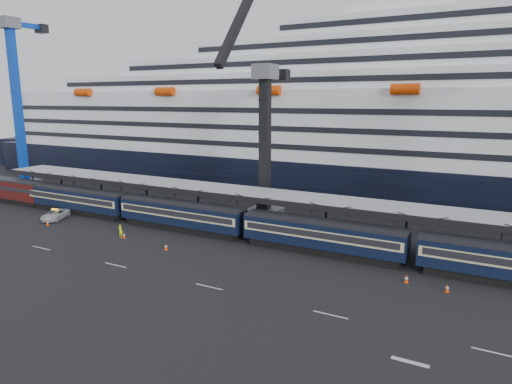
% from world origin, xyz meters
% --- Properties ---
extents(ground, '(260.00, 260.00, 0.00)m').
position_xyz_m(ground, '(0.00, 0.00, 0.00)').
color(ground, black).
rests_on(ground, ground).
extents(lane_markings, '(111.00, 4.27, 0.02)m').
position_xyz_m(lane_markings, '(8.15, -5.23, 0.01)').
color(lane_markings, beige).
rests_on(lane_markings, ground).
extents(train, '(133.05, 3.00, 4.05)m').
position_xyz_m(train, '(-4.65, 10.00, 2.20)').
color(train, black).
rests_on(train, ground).
extents(canopy, '(130.00, 6.25, 5.53)m').
position_xyz_m(canopy, '(0.00, 14.00, 5.25)').
color(canopy, gray).
rests_on(canopy, ground).
extents(cruise_ship, '(214.09, 28.84, 34.00)m').
position_xyz_m(cruise_ship, '(-1.08, 45.99, 12.34)').
color(cruise_ship, black).
rests_on(cruise_ship, ground).
extents(crane_blue, '(4.50, 19.91, 52.01)m').
position_xyz_m(crane_blue, '(-72.00, 17.55, 18.23)').
color(crane_blue, '#515359').
rests_on(crane_blue, ground).
extents(crane_dark_near, '(4.50, 17.75, 35.08)m').
position_xyz_m(crane_dark_near, '(-20.00, 18.59, 11.93)').
color(crane_dark_near, '#515359').
rests_on(crane_dark_near, ground).
extents(pickup_truck, '(4.29, 5.74, 1.45)m').
position_xyz_m(pickup_truck, '(-47.85, 5.73, 0.72)').
color(pickup_truck, '#B6B9BE').
rests_on(pickup_truck, ground).
extents(worker, '(0.63, 0.43, 1.68)m').
position_xyz_m(worker, '(-32.77, 3.62, 0.84)').
color(worker, '#C9E50C').
rests_on(worker, ground).
extents(traffic_cone_a, '(0.38, 0.38, 0.76)m').
position_xyz_m(traffic_cone_a, '(-46.07, 3.04, 0.38)').
color(traffic_cone_a, '#D73D06').
rests_on(traffic_cone_a, ground).
extents(traffic_cone_b, '(0.37, 0.37, 0.74)m').
position_xyz_m(traffic_cone_b, '(-32.27, 3.68, 0.37)').
color(traffic_cone_b, '#D73D06').
rests_on(traffic_cone_b, ground).
extents(traffic_cone_c, '(0.40, 0.40, 0.81)m').
position_xyz_m(traffic_cone_c, '(-24.51, 2.50, 0.40)').
color(traffic_cone_c, '#D73D06').
rests_on(traffic_cone_c, ground).
extents(traffic_cone_d, '(0.44, 0.44, 0.87)m').
position_xyz_m(traffic_cone_d, '(2.16, 5.89, 0.43)').
color(traffic_cone_d, '#D73D06').
rests_on(traffic_cone_d, ground).
extents(traffic_cone_e, '(0.40, 0.40, 0.79)m').
position_xyz_m(traffic_cone_e, '(5.87, 5.42, 0.39)').
color(traffic_cone_e, '#D73D06').
rests_on(traffic_cone_e, ground).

